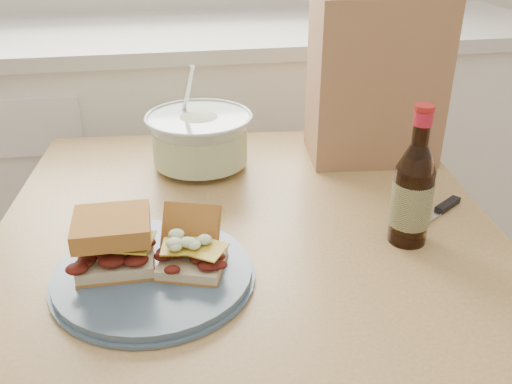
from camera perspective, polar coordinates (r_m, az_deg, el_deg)
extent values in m
cube|color=white|center=(2.00, -8.71, 2.05)|extent=(2.40, 0.60, 0.90)
cube|color=silver|center=(1.86, -9.76, 15.28)|extent=(2.50, 0.64, 0.04)
cube|color=tan|center=(1.06, -0.87, -4.13)|extent=(1.00, 1.00, 0.04)
cube|color=tan|center=(1.65, -16.05, -8.44)|extent=(0.07, 0.07, 0.72)
cube|color=tan|center=(1.68, 12.48, -7.35)|extent=(0.07, 0.07, 0.72)
cylinder|color=#455A70|center=(0.92, -10.21, -8.14)|extent=(0.31, 0.31, 0.02)
cube|color=beige|center=(0.93, -13.81, -6.51)|extent=(0.12, 0.11, 0.02)
cube|color=gold|center=(0.91, -14.07, -4.61)|extent=(0.07, 0.07, 0.00)
cube|color=#B2782F|center=(0.90, -14.23, -3.36)|extent=(0.12, 0.11, 0.03)
cube|color=beige|center=(0.90, -6.39, -7.13)|extent=(0.12, 0.11, 0.02)
cube|color=gold|center=(0.88, -6.49, -5.51)|extent=(0.07, 0.07, 0.00)
cube|color=#B2782F|center=(0.93, -6.51, -3.67)|extent=(0.11, 0.09, 0.08)
cone|color=#AFBCB5|center=(1.26, -5.63, 4.98)|extent=(0.22, 0.22, 0.12)
cylinder|color=white|center=(1.26, -5.61, 4.76)|extent=(0.21, 0.21, 0.08)
torus|color=#AFBCB5|center=(1.24, -5.75, 7.51)|extent=(0.23, 0.23, 0.01)
cylinder|color=silver|center=(1.25, -6.94, 9.54)|extent=(0.04, 0.09, 0.15)
cylinder|color=black|center=(1.01, 15.23, -1.31)|extent=(0.07, 0.07, 0.14)
cone|color=black|center=(0.97, 15.88, 3.40)|extent=(0.07, 0.07, 0.04)
cylinder|color=black|center=(0.95, 16.26, 6.19)|extent=(0.03, 0.03, 0.06)
cylinder|color=#B2172D|center=(0.94, 16.39, 7.12)|extent=(0.03, 0.03, 0.02)
cylinder|color=#B02022|center=(0.94, 16.53, 8.10)|extent=(0.03, 0.03, 0.01)
cylinder|color=#353F1F|center=(1.00, 15.26, -1.04)|extent=(0.07, 0.07, 0.08)
cube|color=silver|center=(1.10, 16.61, -2.75)|extent=(0.11, 0.08, 0.00)
cube|color=black|center=(1.16, 18.62, -1.21)|extent=(0.07, 0.05, 0.01)
cube|color=#A1744E|center=(1.30, 11.82, 11.00)|extent=(0.29, 0.21, 0.36)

